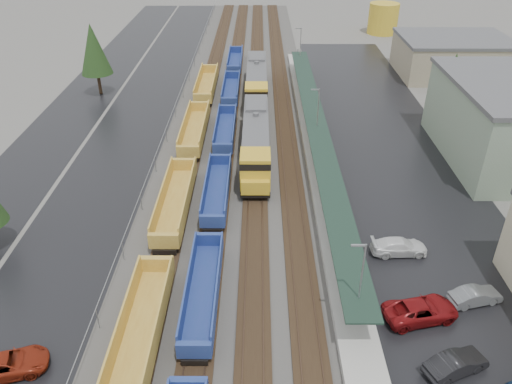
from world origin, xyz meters
TOP-DOWN VIEW (x-y plane):
  - ballast_strip at (0.00, 60.00)m, footprint 20.00×160.00m
  - trackbed at (-0.00, 60.00)m, footprint 14.60×160.00m
  - west_parking_lot at (-15.00, 60.00)m, footprint 10.00×160.00m
  - west_road at (-25.00, 60.00)m, footprint 9.00×160.00m
  - east_commuter_lot at (19.00, 50.00)m, footprint 16.00×100.00m
  - station_platform at (9.50, 50.01)m, footprint 3.00×80.00m
  - chainlink_fence at (-9.50, 58.44)m, footprint 0.08×160.04m
  - tree_west_far at (-23.00, 70.00)m, footprint 4.84×4.84m
  - tree_east at (28.00, 58.00)m, footprint 4.40×4.40m
  - locomotive_lead at (2.00, 47.18)m, footprint 3.22×21.20m
  - locomotive_trail at (2.00, 68.18)m, footprint 3.22×21.20m
  - well_string_yellow at (-6.00, 27.16)m, footprint 2.77×102.04m
  - well_string_blue at (-2.00, 38.25)m, footprint 2.45×104.79m
  - storage_tank at (30.14, 109.10)m, footprint 6.55×6.55m
  - parked_car_west_c at (-14.57, 16.05)m, footprint 3.83×5.81m
  - parked_car_east_a at (15.69, 16.26)m, footprint 3.29×4.84m
  - parked_car_east_b at (14.68, 21.23)m, footprint 3.90×6.20m
  - parked_car_east_c at (14.97, 29.20)m, footprint 2.34×5.15m
  - parked_car_east_e at (19.47, 22.91)m, footprint 2.47×4.46m

SIDE VIEW (x-z plane):
  - west_parking_lot at x=-15.00m, z-range 0.00..0.02m
  - west_road at x=-25.00m, z-range 0.00..0.02m
  - east_commuter_lot at x=19.00m, z-range 0.00..0.02m
  - ballast_strip at x=0.00m, z-range 0.00..0.08m
  - trackbed at x=0.00m, z-range 0.05..0.27m
  - parked_car_east_e at x=19.47m, z-range 0.00..1.39m
  - parked_car_east_c at x=14.97m, z-range 0.00..1.46m
  - station_platform at x=9.50m, z-range -3.27..4.73m
  - parked_car_west_c at x=-14.57m, z-range 0.00..1.48m
  - parked_car_east_a at x=15.69m, z-range 0.00..1.51m
  - parked_car_east_b at x=14.68m, z-range 0.00..1.60m
  - well_string_blue at x=-2.00m, z-range 0.02..2.19m
  - well_string_yellow at x=-6.00m, z-range -0.02..2.44m
  - chainlink_fence at x=-9.50m, z-range 0.60..2.62m
  - locomotive_lead at x=2.00m, z-range 0.14..4.94m
  - locomotive_trail at x=2.00m, z-range 0.14..4.94m
  - storage_tank at x=30.14m, z-range 0.00..6.55m
  - tree_east at x=28.00m, z-range 1.47..11.47m
  - tree_west_far at x=-23.00m, z-range 1.62..12.62m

